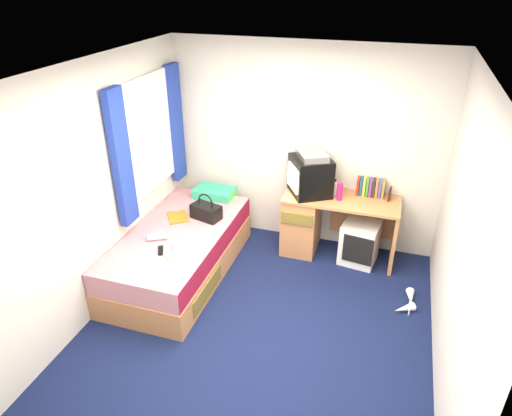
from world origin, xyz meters
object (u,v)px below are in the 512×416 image
(white_heels, at_px, (407,303))
(storage_cube, at_px, (360,242))
(picture_frame, at_px, (390,194))
(remote_control, at_px, (161,250))
(aerosol_can, at_px, (335,188))
(towel, at_px, (192,243))
(handbag, at_px, (206,211))
(magazine, at_px, (178,217))
(vcr, at_px, (312,155))
(pillow, at_px, (214,193))
(bed, at_px, (180,252))
(crt_tv, at_px, (310,176))
(colour_swatch_fan, at_px, (168,256))
(pink_water_bottle, at_px, (340,192))
(desk, at_px, (316,220))
(water_bottle, at_px, (157,237))

(white_heels, bearing_deg, storage_cube, 130.57)
(picture_frame, xyz_separation_m, remote_control, (-2.12, -1.45, -0.27))
(aerosol_can, height_order, towel, aerosol_can)
(handbag, xyz_separation_m, white_heels, (2.27, -0.19, -0.59))
(magazine, bearing_deg, vcr, 25.58)
(remote_control, bearing_deg, white_heels, -14.71)
(storage_cube, distance_m, aerosol_can, 0.70)
(picture_frame, bearing_deg, vcr, -166.50)
(pillow, relative_size, picture_frame, 3.48)
(bed, xyz_separation_m, handbag, (0.19, 0.35, 0.36))
(towel, height_order, remote_control, towel)
(towel, bearing_deg, magazine, 129.06)
(crt_tv, bearing_deg, colour_swatch_fan, -70.31)
(crt_tv, relative_size, pink_water_bottle, 2.95)
(pillow, bearing_deg, crt_tv, 1.13)
(pillow, relative_size, towel, 1.70)
(pillow, xyz_separation_m, remote_control, (-0.05, -1.31, -0.04))
(desk, distance_m, white_heels, 1.39)
(pillow, xyz_separation_m, vcr, (1.18, 0.03, 0.63))
(storage_cube, bearing_deg, pink_water_bottle, -174.82)
(pillow, relative_size, pink_water_bottle, 2.45)
(aerosol_can, height_order, remote_control, aerosol_can)
(storage_cube, distance_m, handbag, 1.80)
(colour_swatch_fan, xyz_separation_m, remote_control, (-0.11, 0.06, 0.00))
(colour_swatch_fan, bearing_deg, water_bottle, 134.39)
(water_bottle, bearing_deg, handbag, 62.08)
(desk, xyz_separation_m, white_heels, (1.11, -0.75, -0.37))
(vcr, xyz_separation_m, handbag, (-1.06, -0.57, -0.60))
(white_heels, bearing_deg, remote_control, -166.69)
(bed, height_order, desk, desk)
(pillow, bearing_deg, white_heels, -16.93)
(desk, relative_size, pink_water_bottle, 6.53)
(crt_tv, bearing_deg, picture_frame, 65.84)
(bed, distance_m, remote_control, 0.50)
(colour_swatch_fan, distance_m, white_heels, 2.47)
(water_bottle, xyz_separation_m, white_heels, (2.58, 0.39, -0.54))
(storage_cube, relative_size, pink_water_bottle, 2.49)
(vcr, relative_size, magazine, 1.42)
(colour_swatch_fan, xyz_separation_m, white_heels, (2.34, 0.64, -0.51))
(picture_frame, bearing_deg, desk, -165.27)
(storage_cube, xyz_separation_m, crt_tv, (-0.64, 0.08, 0.72))
(handbag, relative_size, magazine, 1.31)
(magazine, bearing_deg, handbag, 15.97)
(storage_cube, distance_m, towel, 1.96)
(pink_water_bottle, relative_size, remote_control, 1.24)
(magazine, relative_size, water_bottle, 1.40)
(magazine, height_order, remote_control, remote_control)
(magazine, bearing_deg, desk, 23.87)
(crt_tv, relative_size, white_heels, 1.40)
(bed, bearing_deg, storage_cube, 24.12)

